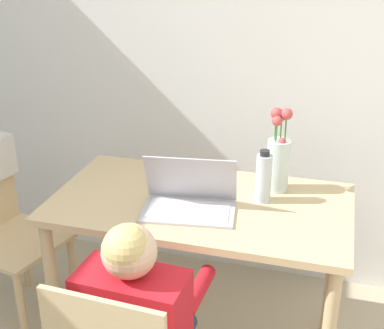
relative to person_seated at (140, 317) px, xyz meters
The scene contains 6 objects.
wall_back 1.45m from the person_seated, 79.70° to the left, with size 6.40×0.05×2.50m.
dining_table 0.57m from the person_seated, 84.86° to the left, with size 1.20×0.66×0.75m.
person_seated is the anchor object (origin of this frame).
laptop 0.53m from the person_seated, 86.72° to the left, with size 0.39×0.28×0.22m.
flower_vase 0.87m from the person_seated, 66.26° to the left, with size 0.10×0.10×0.36m.
water_bottle 0.74m from the person_seated, 65.34° to the left, with size 0.06×0.06×0.22m.
Camera 1 is at (0.31, -0.35, 1.75)m, focal length 50.00 mm.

